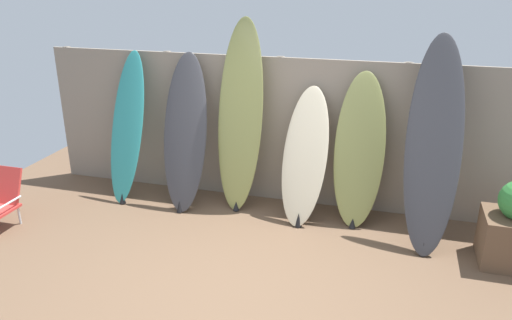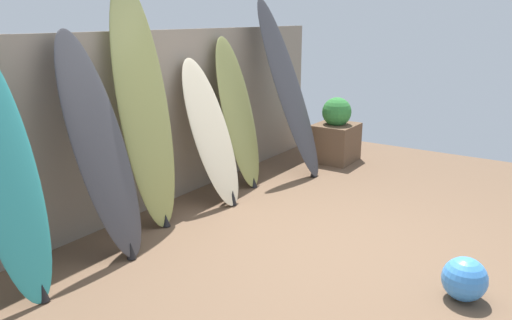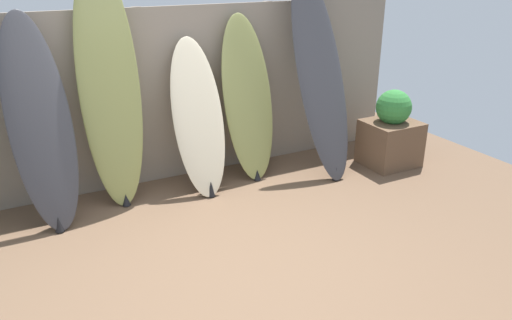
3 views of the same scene
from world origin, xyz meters
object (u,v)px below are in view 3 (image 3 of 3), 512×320
at_px(surfboard_cream_3, 198,119).
at_px(surfboard_olive_4, 248,99).
at_px(surfboard_charcoal_5, 320,76).
at_px(planter_box, 391,133).
at_px(surfboard_charcoal_1, 40,124).
at_px(surfboard_olive_2, 109,88).

xyz_separation_m(surfboard_cream_3, surfboard_olive_4, (0.60, 0.08, 0.11)).
distance_m(surfboard_charcoal_5, planter_box, 1.11).
xyz_separation_m(surfboard_cream_3, planter_box, (2.17, -0.43, -0.37)).
bearing_deg(surfboard_charcoal_1, surfboard_olive_4, 3.08).
height_order(surfboard_charcoal_1, planter_box, surfboard_charcoal_1).
bearing_deg(surfboard_olive_2, surfboard_charcoal_1, -166.71).
height_order(surfboard_charcoal_1, surfboard_cream_3, surfboard_charcoal_1).
xyz_separation_m(surfboard_olive_2, surfboard_olive_4, (1.40, -0.04, -0.27)).
xyz_separation_m(surfboard_olive_2, planter_box, (2.97, -0.55, -0.74)).
bearing_deg(planter_box, surfboard_cream_3, 168.84).
bearing_deg(planter_box, surfboard_charcoal_5, 161.02).
bearing_deg(surfboard_olive_2, surfboard_charcoal_5, -7.11).
distance_m(surfboard_charcoal_1, surfboard_olive_2, 0.69).
height_order(surfboard_cream_3, surfboard_charcoal_5, surfboard_charcoal_5).
relative_size(surfboard_olive_4, surfboard_charcoal_5, 0.80).
bearing_deg(surfboard_cream_3, surfboard_charcoal_1, -178.86).
distance_m(surfboard_charcoal_1, surfboard_cream_3, 1.46).
bearing_deg(surfboard_charcoal_5, surfboard_charcoal_1, 177.61).
xyz_separation_m(surfboard_charcoal_1, surfboard_olive_2, (0.64, 0.15, 0.21)).
bearing_deg(surfboard_charcoal_1, surfboard_charcoal_5, -2.39).
xyz_separation_m(surfboard_olive_2, surfboard_charcoal_5, (2.15, -0.27, -0.05)).
relative_size(surfboard_cream_3, surfboard_charcoal_5, 0.70).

